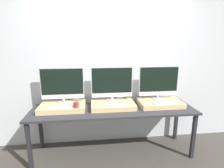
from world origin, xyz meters
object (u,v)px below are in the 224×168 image
keyboard_left (61,108)px  monitor_left (62,84)px  keyboard_right (164,103)px  keyboard_center (114,105)px  monitor_center (112,83)px  monitor_right (159,82)px  mug (76,105)px

keyboard_left → monitor_left: bearing=90.0°
keyboard_right → keyboard_center: bearing=180.0°
keyboard_left → keyboard_center: same height
monitor_center → monitor_right: 0.77m
keyboard_right → monitor_left: bearing=170.1°
mug → keyboard_right: size_ratio=0.24×
keyboard_left → monitor_right: size_ratio=0.50×
mug → monitor_right: monitor_right is taller
monitor_left → keyboard_left: monitor_left is taller
monitor_right → keyboard_center: bearing=-160.8°
monitor_left → keyboard_center: (0.77, -0.27, -0.28)m
keyboard_right → monitor_center: bearing=160.8°
monitor_left → mug: monitor_left is taller
monitor_right → keyboard_right: 0.38m
keyboard_center → keyboard_right: same height
mug → monitor_right: 1.37m
monitor_center → keyboard_left: bearing=-160.8°
mug → monitor_left: bearing=129.3°
keyboard_left → monitor_center: bearing=19.2°
keyboard_center → monitor_center: bearing=90.0°
monitor_left → monitor_right: bearing=0.0°
monitor_left → keyboard_right: 1.58m
monitor_left → keyboard_right: size_ratio=1.99×
keyboard_left → monitor_center: (0.77, 0.27, 0.28)m
monitor_left → mug: bearing=-50.7°
monitor_right → mug: bearing=-168.5°
keyboard_center → monitor_right: (0.77, 0.27, 0.28)m
monitor_left → monitor_center: 0.77m
keyboard_center → keyboard_right: bearing=0.0°
keyboard_center → keyboard_right: 0.77m
monitor_right → keyboard_right: monitor_right is taller
mug → keyboard_center: size_ratio=0.24×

